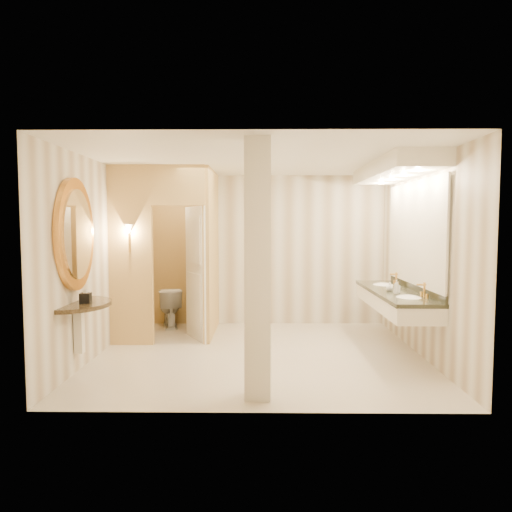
# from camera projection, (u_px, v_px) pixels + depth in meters

# --- Properties ---
(floor) EXTENTS (4.50, 4.50, 0.00)m
(floor) POSITION_uv_depth(u_px,v_px,m) (259.00, 354.00, 6.41)
(floor) COLOR beige
(floor) RESTS_ON ground
(ceiling) EXTENTS (4.50, 4.50, 0.00)m
(ceiling) POSITION_uv_depth(u_px,v_px,m) (259.00, 160.00, 6.22)
(ceiling) COLOR white
(ceiling) RESTS_ON wall_back
(wall_back) EXTENTS (4.50, 0.02, 2.70)m
(wall_back) POSITION_uv_depth(u_px,v_px,m) (260.00, 250.00, 8.31)
(wall_back) COLOR beige
(wall_back) RESTS_ON floor
(wall_front) EXTENTS (4.50, 0.02, 2.70)m
(wall_front) POSITION_uv_depth(u_px,v_px,m) (258.00, 274.00, 4.32)
(wall_front) COLOR beige
(wall_front) RESTS_ON floor
(wall_left) EXTENTS (0.02, 4.00, 2.70)m
(wall_left) POSITION_uv_depth(u_px,v_px,m) (97.00, 258.00, 6.34)
(wall_left) COLOR beige
(wall_left) RESTS_ON floor
(wall_right) EXTENTS (0.02, 4.00, 2.70)m
(wall_right) POSITION_uv_depth(u_px,v_px,m) (422.00, 258.00, 6.28)
(wall_right) COLOR beige
(wall_right) RESTS_ON floor
(toilet_closet) EXTENTS (1.50, 1.55, 2.70)m
(toilet_closet) POSITION_uv_depth(u_px,v_px,m) (189.00, 252.00, 7.29)
(toilet_closet) COLOR #DCBC73
(toilet_closet) RESTS_ON floor
(wall_sconce) EXTENTS (0.14, 0.14, 0.42)m
(wall_sconce) POSITION_uv_depth(u_px,v_px,m) (129.00, 230.00, 6.74)
(wall_sconce) COLOR gold
(wall_sconce) RESTS_ON toilet_closet
(vanity) EXTENTS (0.75, 2.48, 2.09)m
(vanity) POSITION_uv_depth(u_px,v_px,m) (398.00, 238.00, 6.48)
(vanity) COLOR white
(vanity) RESTS_ON floor
(console_shelf) EXTENTS (1.04, 1.04, 1.97)m
(console_shelf) POSITION_uv_depth(u_px,v_px,m) (75.00, 264.00, 5.50)
(console_shelf) COLOR black
(console_shelf) RESTS_ON floor
(pillar) EXTENTS (0.27, 0.27, 2.70)m
(pillar) POSITION_uv_depth(u_px,v_px,m) (258.00, 270.00, 4.71)
(pillar) COLOR white
(pillar) RESTS_ON floor
(tissue_box) EXTENTS (0.13, 0.13, 0.12)m
(tissue_box) POSITION_uv_depth(u_px,v_px,m) (86.00, 298.00, 5.48)
(tissue_box) COLOR black
(tissue_box) RESTS_ON console_shelf
(toilet) EXTENTS (0.57, 0.77, 0.71)m
(toilet) POSITION_uv_depth(u_px,v_px,m) (170.00, 307.00, 8.10)
(toilet) COLOR white
(toilet) RESTS_ON floor
(soap_bottle_a) EXTENTS (0.07, 0.07, 0.15)m
(soap_bottle_a) POSITION_uv_depth(u_px,v_px,m) (397.00, 287.00, 6.33)
(soap_bottle_a) COLOR beige
(soap_bottle_a) RESTS_ON vanity
(soap_bottle_b) EXTENTS (0.12, 0.12, 0.13)m
(soap_bottle_b) POSITION_uv_depth(u_px,v_px,m) (390.00, 287.00, 6.46)
(soap_bottle_b) COLOR silver
(soap_bottle_b) RESTS_ON vanity
(soap_bottle_c) EXTENTS (0.08, 0.08, 0.19)m
(soap_bottle_c) POSITION_uv_depth(u_px,v_px,m) (396.00, 287.00, 6.20)
(soap_bottle_c) COLOR #C6B28C
(soap_bottle_c) RESTS_ON vanity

